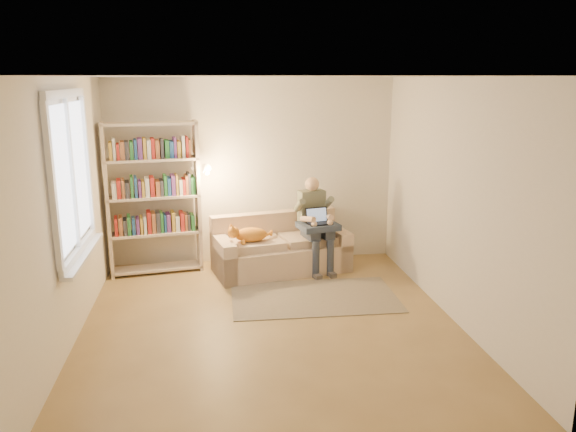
{
  "coord_description": "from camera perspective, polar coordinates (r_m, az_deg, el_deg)",
  "views": [
    {
      "loc": [
        -0.6,
        -5.58,
        2.59
      ],
      "look_at": [
        0.33,
        1.0,
        0.95
      ],
      "focal_mm": 35.0,
      "sensor_mm": 36.0,
      "label": 1
    }
  ],
  "objects": [
    {
      "name": "rug",
      "position": [
        6.87,
        2.68,
        -8.24
      ],
      "size": [
        2.01,
        1.21,
        0.01
      ],
      "primitive_type": "cube",
      "rotation": [
        0.0,
        0.0,
        -0.02
      ],
      "color": "gray",
      "rests_on": "floor"
    },
    {
      "name": "laptop",
      "position": [
        7.51,
        2.65,
        -0.38
      ],
      "size": [
        0.35,
        0.3,
        0.27
      ],
      "rotation": [
        0.0,
        0.0,
        0.21
      ],
      "color": "black",
      "rests_on": "blanket"
    },
    {
      "name": "person",
      "position": [
        7.63,
        2.74,
        -0.29
      ],
      "size": [
        0.45,
        0.61,
        1.28
      ],
      "rotation": [
        0.0,
        0.0,
        0.21
      ],
      "color": "slate",
      "rests_on": "sofa"
    },
    {
      "name": "wall_left",
      "position": [
        5.89,
        -21.59,
        0.25
      ],
      "size": [
        0.02,
        4.5,
        2.6
      ],
      "primitive_type": "cube",
      "color": "silver",
      "rests_on": "floor"
    },
    {
      "name": "sofa",
      "position": [
        7.73,
        -0.79,
        -3.53
      ],
      "size": [
        1.93,
        1.17,
        0.76
      ],
      "rotation": [
        0.0,
        0.0,
        0.21
      ],
      "color": "beige",
      "rests_on": "floor"
    },
    {
      "name": "wall_back",
      "position": [
        7.95,
        -3.64,
        4.52
      ],
      "size": [
        4.0,
        0.02,
        2.6
      ],
      "primitive_type": "cube",
      "color": "silver",
      "rests_on": "floor"
    },
    {
      "name": "wall_front",
      "position": [
        3.62,
        2.04,
        -6.99
      ],
      "size": [
        4.0,
        0.02,
        2.6
      ],
      "primitive_type": "cube",
      "color": "silver",
      "rests_on": "floor"
    },
    {
      "name": "wall_right",
      "position": [
        6.29,
        16.58,
        1.46
      ],
      "size": [
        0.02,
        4.5,
        2.6
      ],
      "primitive_type": "cube",
      "color": "silver",
      "rests_on": "floor"
    },
    {
      "name": "bookshelf",
      "position": [
        7.65,
        -13.51,
        2.51
      ],
      "size": [
        1.39,
        0.49,
        2.05
      ],
      "rotation": [
        0.0,
        0.0,
        0.15
      ],
      "color": "beige",
      "rests_on": "floor"
    },
    {
      "name": "floor",
      "position": [
        6.18,
        -1.77,
        -10.91
      ],
      "size": [
        4.5,
        4.5,
        0.0
      ],
      "primitive_type": "plane",
      "color": "olive",
      "rests_on": "ground"
    },
    {
      "name": "ceiling",
      "position": [
        5.61,
        -1.97,
        13.98
      ],
      "size": [
        4.0,
        4.5,
        0.02
      ],
      "primitive_type": "cube",
      "color": "white",
      "rests_on": "wall_back"
    },
    {
      "name": "blanket",
      "position": [
        7.53,
        2.67,
        -1.05
      ],
      "size": [
        0.58,
        0.51,
        0.08
      ],
      "primitive_type": "cube",
      "rotation": [
        0.0,
        0.0,
        0.21
      ],
      "color": "#2B374C",
      "rests_on": "person"
    },
    {
      "name": "cat",
      "position": [
        7.4,
        -3.72,
        -1.82
      ],
      "size": [
        0.63,
        0.32,
        0.24
      ],
      "rotation": [
        0.0,
        0.0,
        0.21
      ],
      "color": "#FF9F31",
      "rests_on": "sofa"
    },
    {
      "name": "window",
      "position": [
        6.05,
        -20.74,
        1.4
      ],
      "size": [
        0.12,
        1.52,
        1.69
      ],
      "color": "white",
      "rests_on": "wall_left"
    }
  ]
}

